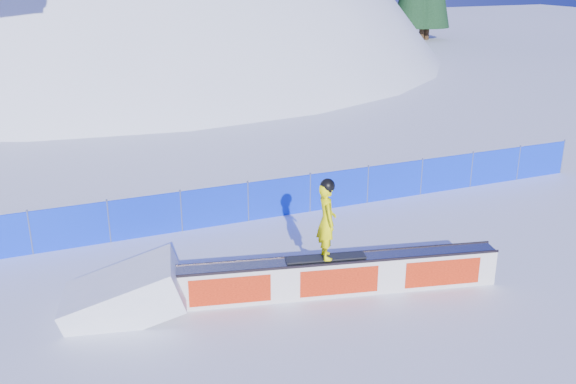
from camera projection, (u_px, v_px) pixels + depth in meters
name	position (u px, v px, depth m)	size (l,w,h in m)	color
ground	(349.00, 280.00, 15.49)	(160.00, 160.00, 0.00)	white
snow_hill	(128.00, 257.00, 58.11)	(64.00, 64.00, 64.00)	white
safety_fence	(280.00, 197.00, 19.19)	(22.05, 0.05, 1.30)	#0A2DDE
rail_box	(337.00, 276.00, 14.74)	(7.57, 2.17, 0.92)	silver
snow_ramp	(126.00, 312.00, 14.11)	(2.49, 1.66, 0.93)	white
snowboarder	(327.00, 220.00, 14.22)	(1.86, 0.72, 1.91)	black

